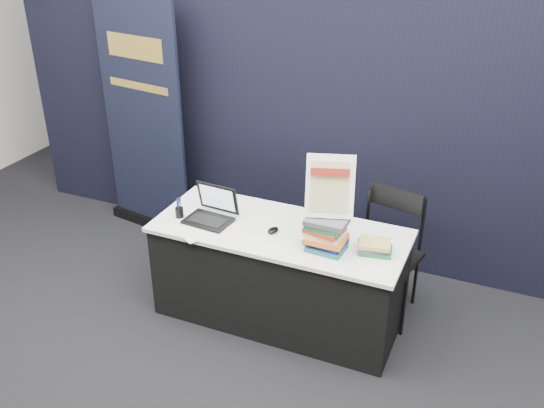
{
  "coord_description": "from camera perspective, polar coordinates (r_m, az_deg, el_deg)",
  "views": [
    {
      "loc": [
        1.42,
        -2.87,
        2.88
      ],
      "look_at": [
        -0.06,
        0.55,
        0.94
      ],
      "focal_mm": 40.0,
      "sensor_mm": 36.0,
      "label": 1
    }
  ],
  "objects": [
    {
      "name": "brochure_left",
      "position": [
        4.3,
        -6.85,
        -2.3
      ],
      "size": [
        0.33,
        0.3,
        0.0
      ],
      "primitive_type": "cube",
      "rotation": [
        0.0,
        0.0,
        0.49
      ],
      "color": "silver",
      "rests_on": "display_table"
    },
    {
      "name": "stacking_chair",
      "position": [
        4.52,
        10.8,
        -4.26
      ],
      "size": [
        0.52,
        0.53,
        0.95
      ],
      "rotation": [
        0.0,
        0.0,
        -0.23
      ],
      "color": "black",
      "rests_on": "floor"
    },
    {
      "name": "floor",
      "position": [
        4.3,
        -2.26,
        -14.48
      ],
      "size": [
        8.0,
        8.0,
        0.0
      ],
      "primitive_type": "plane",
      "color": "black",
      "rests_on": "ground"
    },
    {
      "name": "wall_back",
      "position": [
        7.1,
        12.16,
        17.81
      ],
      "size": [
        8.0,
        0.02,
        3.5
      ],
      "primitive_type": "cube",
      "color": "beige",
      "rests_on": "floor"
    },
    {
      "name": "drape_partition",
      "position": [
        4.98,
        5.48,
        7.7
      ],
      "size": [
        6.0,
        0.08,
        2.4
      ],
      "primitive_type": "cube",
      "color": "black",
      "rests_on": "floor"
    },
    {
      "name": "brochure_mid",
      "position": [
        4.29,
        -7.43,
        -2.43
      ],
      "size": [
        0.38,
        0.35,
        0.0
      ],
      "primitive_type": "cube",
      "rotation": [
        0.0,
        0.0,
        -0.55
      ],
      "color": "silver",
      "rests_on": "display_table"
    },
    {
      "name": "display_table",
      "position": [
        4.46,
        0.7,
        -6.54
      ],
      "size": [
        1.8,
        0.75,
        0.75
      ],
      "color": "black",
      "rests_on": "floor"
    },
    {
      "name": "info_sign",
      "position": [
        3.87,
        5.47,
        1.58
      ],
      "size": [
        0.33,
        0.21,
        0.42
      ],
      "rotation": [
        0.0,
        0.0,
        0.3
      ],
      "color": "black",
      "rests_on": "book_stack_tall"
    },
    {
      "name": "book_stack_short",
      "position": [
        4.04,
        9.62,
        -3.96
      ],
      "size": [
        0.22,
        0.19,
        0.08
      ],
      "rotation": [
        0.0,
        0.0,
        0.21
      ],
      "color": "#1B6736",
      "rests_on": "display_table"
    },
    {
      "name": "book_stack_tall",
      "position": [
        4.0,
        5.13,
        -2.75
      ],
      "size": [
        0.26,
        0.21,
        0.24
      ],
      "rotation": [
        0.0,
        0.0,
        -0.08
      ],
      "color": "#1B5969",
      "rests_on": "display_table"
    },
    {
      "name": "laptop",
      "position": [
        4.38,
        -5.78,
        -0.78
      ],
      "size": [
        0.34,
        0.28,
        0.25
      ],
      "rotation": [
        0.0,
        0.0,
        -0.07
      ],
      "color": "black",
      "rests_on": "display_table"
    },
    {
      "name": "brochure_right",
      "position": [
        4.24,
        -5.21,
        -2.72
      ],
      "size": [
        0.36,
        0.29,
        0.0
      ],
      "primitive_type": "cube",
      "rotation": [
        0.0,
        0.0,
        0.21
      ],
      "color": "silver",
      "rests_on": "display_table"
    },
    {
      "name": "pullup_banner",
      "position": [
        5.54,
        -11.95,
        6.86
      ],
      "size": [
        0.94,
        0.25,
        2.21
      ],
      "rotation": [
        0.0,
        0.0,
        -0.16
      ],
      "color": "black",
      "rests_on": "floor"
    },
    {
      "name": "pen_cup",
      "position": [
        4.45,
        -8.71,
        -0.79
      ],
      "size": [
        0.06,
        0.06,
        0.08
      ],
      "primitive_type": "cylinder",
      "rotation": [
        0.0,
        0.0,
        -0.01
      ],
      "color": "black",
      "rests_on": "display_table"
    },
    {
      "name": "mouse",
      "position": [
        4.22,
        0.1,
        -2.48
      ],
      "size": [
        0.08,
        0.11,
        0.03
      ],
      "primitive_type": "ellipsoid",
      "rotation": [
        0.0,
        0.0,
        -0.24
      ],
      "color": "black",
      "rests_on": "display_table"
    }
  ]
}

